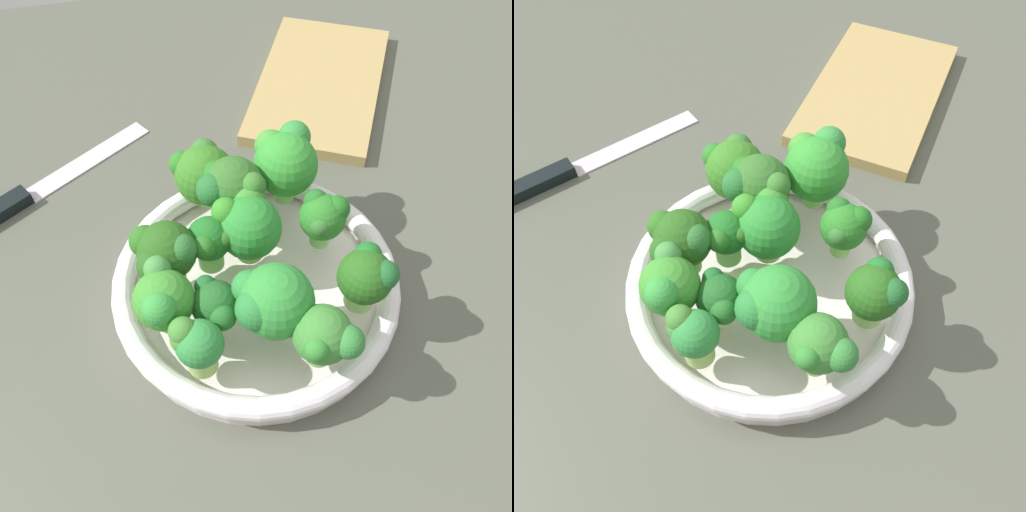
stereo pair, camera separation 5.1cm
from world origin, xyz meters
TOP-DOWN VIEW (x-y plane):
  - ground_plane at (0.00, 0.00)cm, footprint 130.00×130.00cm
  - bowl at (3.61, 3.45)cm, footprint 28.39×28.39cm
  - broccoli_floret_0 at (5.61, 7.42)cm, footprint 4.74×4.38cm
  - broccoli_floret_1 at (-1.45, -5.57)cm, footprint 5.43×5.35cm
  - broccoli_floret_2 at (-1.01, 8.02)cm, footprint 5.41×4.38cm
  - broccoli_floret_3 at (10.90, 4.33)cm, footprint 6.08×6.78cm
  - broccoli_floret_4 at (6.48, 3.58)cm, footprint 6.87×6.43cm
  - broccoli_floret_5 at (6.13, -3.74)cm, footprint 4.76×4.86cm
  - broccoli_floret_6 at (-2.34, 3.42)cm, footprint 6.64×7.04cm
  - broccoli_floret_7 at (14.34, 6.55)cm, footprint 6.49×6.58cm
  - broccoli_floret_8 at (0.03, 12.36)cm, footprint 6.53×5.40cm
  - broccoli_floret_9 at (4.74, 11.60)cm, footprint 5.97×6.01cm
  - broccoli_floret_10 at (-6.32, -0.26)cm, footprint 5.33×5.44cm
  - broccoli_floret_11 at (13.29, -1.65)cm, footprint 7.11×6.60cm
  - broccoli_floret_12 at (-4.46, 10.34)cm, footprint 4.25×4.38cm
  - knife at (22.51, 26.52)cm, footprint 16.64×23.53cm
  - cutting_board at (34.57, -12.47)cm, footprint 31.87×26.72cm

SIDE VIEW (x-z plane):
  - ground_plane at x=0.00cm, z-range -2.50..0.00cm
  - knife at x=22.51cm, z-range -0.20..1.30cm
  - cutting_board at x=34.57cm, z-range 0.00..1.60cm
  - bowl at x=3.61cm, z-range 0.04..4.00cm
  - broccoli_floret_2 at x=-1.01cm, z-range 4.42..9.76cm
  - broccoli_floret_0 at x=5.61cm, z-range 4.61..10.74cm
  - broccoli_floret_12 at x=-4.46cm, z-range 4.59..10.96cm
  - broccoli_floret_7 at x=14.34cm, z-range 4.37..11.27cm
  - broccoli_floret_5 at x=6.13cm, z-range 4.81..10.92cm
  - broccoli_floret_10 at x=-6.32cm, z-range 4.64..11.19cm
  - broccoli_floret_1 at x=-1.45cm, z-range 4.73..11.36cm
  - broccoli_floret_4 at x=6.48cm, z-range 4.57..11.78cm
  - broccoli_floret_8 at x=0.03cm, z-range 4.74..11.74cm
  - broccoli_floret_6 at x=-2.34cm, z-range 4.54..12.27cm
  - broccoli_floret_9 at x=4.74cm, z-range 4.80..12.02cm
  - broccoli_floret_3 at x=10.90cm, z-range 4.94..12.75cm
  - broccoli_floret_11 at x=13.29cm, z-range 4.87..12.92cm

